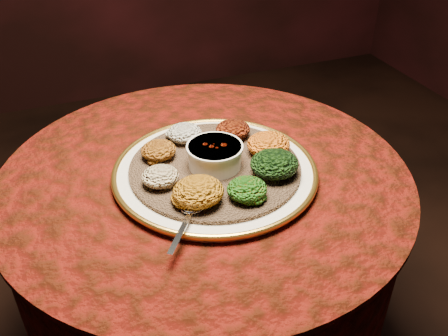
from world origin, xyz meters
name	(u,v)px	position (x,y,z in m)	size (l,w,h in m)	color
table	(206,230)	(0.00, 0.00, 0.55)	(0.96, 0.96, 0.73)	black
platter	(215,171)	(0.02, -0.02, 0.75)	(0.56, 0.56, 0.02)	silver
injera	(215,167)	(0.02, -0.02, 0.76)	(0.39, 0.39, 0.01)	brown
stew_bowl	(215,154)	(0.02, -0.02, 0.79)	(0.13, 0.13, 0.05)	white
spoon	(191,211)	(-0.09, -0.17, 0.77)	(0.11, 0.13, 0.01)	silver
portion_ayib	(185,133)	(-0.01, 0.11, 0.78)	(0.08, 0.08, 0.04)	beige
portion_kitfo	(233,129)	(0.10, 0.08, 0.78)	(0.09, 0.08, 0.04)	black
portion_tikil	(269,144)	(0.15, -0.02, 0.79)	(0.10, 0.10, 0.05)	#B0700E
portion_gomen	(274,164)	(0.13, -0.10, 0.79)	(0.11, 0.10, 0.05)	black
portion_mixveg	(247,189)	(0.04, -0.16, 0.78)	(0.08, 0.08, 0.04)	#8C3A09
portion_kik	(198,192)	(-0.06, -0.14, 0.79)	(0.11, 0.10, 0.05)	#9E5E0E
portion_timatim	(160,176)	(-0.12, -0.05, 0.78)	(0.08, 0.08, 0.04)	maroon
portion_shiro	(159,150)	(-0.09, 0.05, 0.78)	(0.08, 0.08, 0.04)	#904F11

